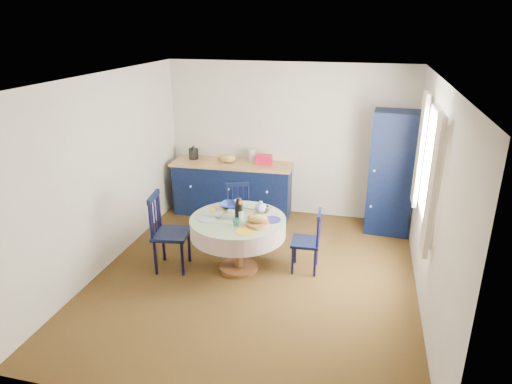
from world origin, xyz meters
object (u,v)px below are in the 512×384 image
at_px(chair_right, 308,241).
at_px(mug_b, 236,223).
at_px(pantry_cabinet, 392,173).
at_px(dining_table, 239,227).
at_px(mug_d, 238,203).
at_px(mug_c, 265,209).
at_px(kitchen_counter, 233,187).
at_px(cobalt_bowl, 231,206).
at_px(chair_far, 238,212).
at_px(mug_a, 219,214).
at_px(chair_left, 168,232).

relative_size(chair_right, mug_b, 8.78).
bearing_deg(pantry_cabinet, dining_table, -134.92).
bearing_deg(mug_d, dining_table, -72.41).
relative_size(dining_table, mug_d, 13.74).
xyz_separation_m(dining_table, chair_right, (0.87, 0.21, -0.19)).
height_order(mug_c, mug_d, mug_c).
bearing_deg(mug_c, chair_right, -5.07).
xyz_separation_m(kitchen_counter, dining_table, (0.62, -1.82, 0.16)).
height_order(chair_right, mug_b, chair_right).
xyz_separation_m(pantry_cabinet, cobalt_bowl, (-2.10, -1.41, -0.17)).
bearing_deg(chair_far, mug_b, -93.93).
distance_m(chair_right, mug_a, 1.21).
distance_m(chair_right, cobalt_bowl, 1.13).
relative_size(dining_table, chair_right, 1.45).
bearing_deg(mug_c, kitchen_counter, 120.37).
bearing_deg(mug_b, mug_d, 104.25).
bearing_deg(pantry_cabinet, chair_far, -155.70).
relative_size(kitchen_counter, chair_right, 2.40).
distance_m(mug_b, cobalt_bowl, 0.57).
bearing_deg(chair_far, kitchen_counter, 92.31).
xyz_separation_m(dining_table, chair_far, (-0.26, 0.87, -0.19)).
relative_size(kitchen_counter, mug_a, 16.18).
height_order(mug_a, mug_d, mug_a).
xyz_separation_m(chair_left, chair_far, (0.65, 1.04, -0.09)).
distance_m(mug_a, mug_c, 0.62).
height_order(mug_a, mug_b, mug_a).
bearing_deg(kitchen_counter, chair_left, -100.51).
height_order(pantry_cabinet, cobalt_bowl, pantry_cabinet).
xyz_separation_m(pantry_cabinet, chair_far, (-2.17, -0.83, -0.51)).
bearing_deg(mug_a, kitchen_counter, 101.22).
distance_m(kitchen_counter, mug_a, 1.90).
relative_size(kitchen_counter, mug_b, 21.10).
bearing_deg(cobalt_bowl, mug_d, 58.85).
xyz_separation_m(chair_left, mug_a, (0.66, 0.14, 0.26)).
distance_m(mug_c, mug_d, 0.44).
xyz_separation_m(dining_table, mug_a, (-0.26, -0.02, 0.17)).
relative_size(dining_table, mug_a, 9.80).
bearing_deg(pantry_cabinet, mug_b, -130.97).
xyz_separation_m(kitchen_counter, mug_c, (0.91, -1.55, 0.32)).
bearing_deg(chair_right, dining_table, -78.74).
bearing_deg(pantry_cabinet, mug_d, -144.26).
height_order(mug_a, cobalt_bowl, mug_a).
height_order(mug_b, mug_d, mug_b).
xyz_separation_m(mug_a, cobalt_bowl, (0.06, 0.32, -0.02)).
distance_m(dining_table, mug_b, 0.28).
distance_m(chair_left, chair_right, 1.83).
height_order(dining_table, mug_a, dining_table).
height_order(dining_table, chair_right, dining_table).
xyz_separation_m(pantry_cabinet, dining_table, (-1.91, -1.71, -0.32)).
distance_m(chair_left, chair_far, 1.23).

